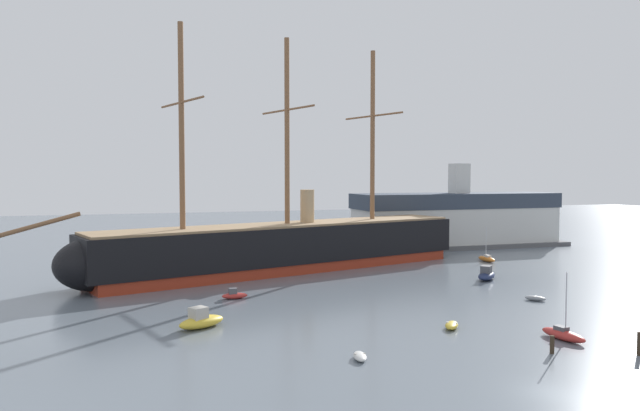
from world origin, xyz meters
TOP-DOWN VIEW (x-y plane):
  - ground_plane at (0.00, 0.00)m, footprint 400.00×400.00m
  - tall_ship at (-3.47, 54.67)m, footprint 70.42×26.48m
  - dinghy_foreground_left at (-9.45, 10.74)m, footprint 1.50×2.48m
  - sailboat_foreground_right at (9.72, 10.44)m, footprint 2.02×4.79m
  - dinghy_near_centre at (2.40, 16.94)m, footprint 2.54×2.83m
  - motorboat_mid_left at (-20.09, 24.55)m, footprint 5.23×4.11m
  - dinghy_mid_right at (18.13, 25.01)m, footprint 2.34×2.44m
  - motorboat_alongside_bow at (-14.70, 36.91)m, footprint 3.04×1.34m
  - motorboat_alongside_stern at (20.57, 38.50)m, footprint 4.89×4.70m
  - sailboat_far_left at (-29.39, 55.37)m, footprint 2.95×3.76m
  - sailboat_far_right at (30.73, 53.70)m, footprint 1.35×4.44m
  - dinghy_distant_centre at (1.59, 65.88)m, footprint 2.93×3.03m
  - mooring_piling_nearest at (12.37, 4.78)m, footprint 0.36×0.36m
  - mooring_piling_left_pair at (6.01, 7.36)m, footprint 0.36×0.36m
  - dockside_warehouse_right at (36.81, 73.57)m, footprint 45.62×12.61m

SIDE VIEW (x-z plane):
  - ground_plane at x=0.00m, z-range 0.00..0.00m
  - dinghy_foreground_left at x=-9.45m, z-range 0.00..0.55m
  - dinghy_mid_right at x=18.13m, z-range 0.00..0.56m
  - dinghy_near_centre at x=2.40m, z-range 0.00..0.63m
  - dinghy_distant_centre at x=1.59m, z-range 0.00..0.70m
  - sailboat_far_left at x=-29.39m, z-range -2.02..2.84m
  - motorboat_alongside_bow at x=-14.70m, z-range -0.19..1.07m
  - sailboat_far_right at x=30.73m, z-range -2.40..3.37m
  - sailboat_foreground_right at x=9.72m, z-range -2.51..3.53m
  - motorboat_alongside_stern at x=20.57m, z-range -0.30..1.71m
  - motorboat_mid_left at x=-20.09m, z-range -0.30..1.74m
  - mooring_piling_left_pair at x=6.01m, z-range 0.00..1.48m
  - mooring_piling_nearest at x=12.37m, z-range 0.00..1.89m
  - tall_ship at x=-3.47m, z-range -13.59..21.16m
  - dockside_warehouse_right at x=36.81m, z-range -2.94..13.76m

